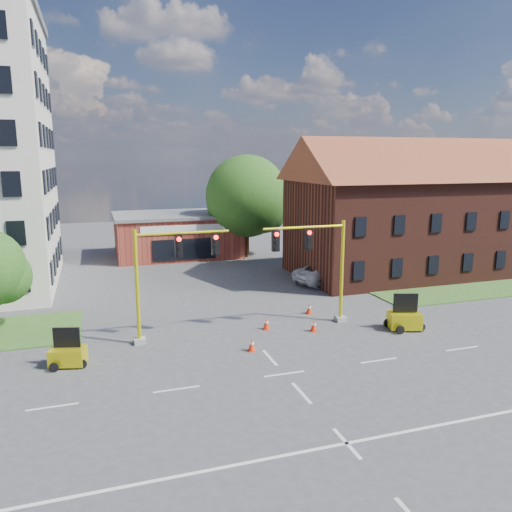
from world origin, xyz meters
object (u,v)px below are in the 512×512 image
at_px(signal_mast_east, 317,260).
at_px(trailer_east, 405,319).
at_px(signal_mast_west, 168,270).
at_px(trailer_west, 68,354).
at_px(pickup_white, 328,273).

relative_size(signal_mast_east, trailer_east, 2.98).
relative_size(signal_mast_west, trailer_west, 3.39).
distance_m(signal_mast_east, trailer_west, 14.41).
bearing_deg(signal_mast_east, signal_mast_west, 180.00).
bearing_deg(trailer_west, pickup_white, 44.59).
distance_m(signal_mast_east, pickup_white, 10.74).
bearing_deg(trailer_east, signal_mast_east, 168.92).
xyz_separation_m(signal_mast_west, signal_mast_east, (8.71, 0.00, 0.00)).
bearing_deg(pickup_white, trailer_east, 160.41).
bearing_deg(pickup_white, trailer_west, 103.32).
bearing_deg(trailer_west, signal_mast_east, 22.88).
distance_m(trailer_west, pickup_white, 21.90).
height_order(signal_mast_east, trailer_west, signal_mast_east).
height_order(trailer_west, pickup_white, trailer_west).
relative_size(trailer_west, pickup_white, 0.31).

